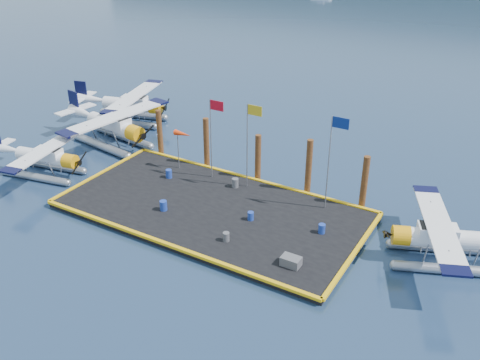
{
  "coord_description": "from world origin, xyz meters",
  "views": [
    {
      "loc": [
        17.26,
        -25.6,
        18.42
      ],
      "look_at": [
        0.99,
        2.0,
        1.84
      ],
      "focal_mm": 40.0,
      "sensor_mm": 36.0,
      "label": 1
    }
  ],
  "objects_px": {
    "piling_1": "(206,144)",
    "seaplane_a": "(45,159)",
    "drum_5": "(235,183)",
    "piling_4": "(364,184)",
    "drum_2": "(251,216)",
    "drum_0": "(169,174)",
    "flagpole_red": "(213,127)",
    "windsock": "(182,135)",
    "seaplane_c": "(131,107)",
    "drum_3": "(163,206)",
    "drum_1": "(226,237)",
    "piling_0": "(160,134)",
    "piling_2": "(258,159)",
    "seaplane_d": "(443,241)",
    "crate": "(291,261)",
    "piling_3": "(309,168)",
    "drum_4": "(322,229)",
    "seaplane_b": "(114,128)",
    "flagpole_yellow": "(250,134)",
    "flagpole_blue": "(333,150)"
  },
  "relations": [
    {
      "from": "drum_1",
      "to": "drum_4",
      "type": "distance_m",
      "value": 5.92
    },
    {
      "from": "drum_4",
      "to": "piling_4",
      "type": "xyz_separation_m",
      "value": [
        1.0,
        4.55,
        1.3
      ]
    },
    {
      "from": "piling_2",
      "to": "piling_1",
      "type": "bearing_deg",
      "value": 180.0
    },
    {
      "from": "drum_0",
      "to": "flagpole_red",
      "type": "bearing_deg",
      "value": 31.19
    },
    {
      "from": "seaplane_a",
      "to": "drum_1",
      "type": "height_order",
      "value": "seaplane_a"
    },
    {
      "from": "seaplane_d",
      "to": "windsock",
      "type": "relative_size",
      "value": 2.93
    },
    {
      "from": "piling_4",
      "to": "piling_1",
      "type": "bearing_deg",
      "value": 180.0
    },
    {
      "from": "drum_1",
      "to": "piling_2",
      "type": "relative_size",
      "value": 0.15
    },
    {
      "from": "seaplane_d",
      "to": "piling_3",
      "type": "relative_size",
      "value": 2.13
    },
    {
      "from": "drum_4",
      "to": "crate",
      "type": "distance_m",
      "value": 3.98
    },
    {
      "from": "seaplane_b",
      "to": "piling_0",
      "type": "height_order",
      "value": "piling_0"
    },
    {
      "from": "seaplane_c",
      "to": "drum_0",
      "type": "relative_size",
      "value": 15.81
    },
    {
      "from": "drum_0",
      "to": "windsock",
      "type": "distance_m",
      "value": 3.05
    },
    {
      "from": "drum_0",
      "to": "drum_3",
      "type": "distance_m",
      "value": 4.72
    },
    {
      "from": "piling_1",
      "to": "seaplane_a",
      "type": "bearing_deg",
      "value": -144.27
    },
    {
      "from": "seaplane_d",
      "to": "piling_4",
      "type": "height_order",
      "value": "piling_4"
    },
    {
      "from": "seaplane_a",
      "to": "flagpole_red",
      "type": "bearing_deg",
      "value": 104.4
    },
    {
      "from": "drum_5",
      "to": "piling_4",
      "type": "bearing_deg",
      "value": 13.67
    },
    {
      "from": "seaplane_c",
      "to": "drum_5",
      "type": "relative_size",
      "value": 15.24
    },
    {
      "from": "drum_3",
      "to": "piling_4",
      "type": "bearing_deg",
      "value": 33.35
    },
    {
      "from": "piling_3",
      "to": "flagpole_red",
      "type": "bearing_deg",
      "value": -166.75
    },
    {
      "from": "piling_1",
      "to": "piling_0",
      "type": "bearing_deg",
      "value": 180.0
    },
    {
      "from": "seaplane_c",
      "to": "drum_5",
      "type": "height_order",
      "value": "seaplane_c"
    },
    {
      "from": "piling_0",
      "to": "seaplane_b",
      "type": "bearing_deg",
      "value": -177.06
    },
    {
      "from": "piling_0",
      "to": "piling_2",
      "type": "relative_size",
      "value": 1.05
    },
    {
      "from": "seaplane_d",
      "to": "drum_3",
      "type": "relative_size",
      "value": 13.52
    },
    {
      "from": "seaplane_d",
      "to": "drum_3",
      "type": "xyz_separation_m",
      "value": [
        -16.92,
        -3.92,
        -0.71
      ]
    },
    {
      "from": "drum_5",
      "to": "piling_4",
      "type": "relative_size",
      "value": 0.17
    },
    {
      "from": "drum_1",
      "to": "drum_5",
      "type": "bearing_deg",
      "value": 116.47
    },
    {
      "from": "seaplane_b",
      "to": "piling_3",
      "type": "height_order",
      "value": "piling_3"
    },
    {
      "from": "flagpole_yellow",
      "to": "drum_1",
      "type": "bearing_deg",
      "value": -71.8
    },
    {
      "from": "flagpole_yellow",
      "to": "seaplane_d",
      "type": "bearing_deg",
      "value": -7.4
    },
    {
      "from": "piling_2",
      "to": "piling_4",
      "type": "distance_m",
      "value": 8.0
    },
    {
      "from": "drum_3",
      "to": "piling_1",
      "type": "relative_size",
      "value": 0.16
    },
    {
      "from": "flagpole_blue",
      "to": "windsock",
      "type": "xyz_separation_m",
      "value": [
        -11.72,
        0.0,
        -1.46
      ]
    },
    {
      "from": "drum_4",
      "to": "flagpole_red",
      "type": "xyz_separation_m",
      "value": [
        -9.79,
        2.95,
        3.69
      ]
    },
    {
      "from": "windsock",
      "to": "piling_4",
      "type": "height_order",
      "value": "piling_4"
    },
    {
      "from": "seaplane_d",
      "to": "piling_0",
      "type": "bearing_deg",
      "value": 58.72
    },
    {
      "from": "windsock",
      "to": "piling_4",
      "type": "xyz_separation_m",
      "value": [
        13.53,
        1.6,
        -1.23
      ]
    },
    {
      "from": "seaplane_a",
      "to": "piling_0",
      "type": "xyz_separation_m",
      "value": [
        5.35,
        7.09,
        0.63
      ]
    },
    {
      "from": "drum_2",
      "to": "flagpole_red",
      "type": "height_order",
      "value": "flagpole_red"
    },
    {
      "from": "flagpole_red",
      "to": "piling_2",
      "type": "height_order",
      "value": "flagpole_red"
    },
    {
      "from": "crate",
      "to": "piling_3",
      "type": "xyz_separation_m",
      "value": [
        -2.82,
        8.53,
        1.48
      ]
    },
    {
      "from": "seaplane_b",
      "to": "piling_0",
      "type": "xyz_separation_m",
      "value": [
        4.72,
        0.24,
        0.35
      ]
    },
    {
      "from": "seaplane_d",
      "to": "piling_2",
      "type": "height_order",
      "value": "piling_2"
    },
    {
      "from": "crate",
      "to": "flagpole_red",
      "type": "bearing_deg",
      "value": 144.23
    },
    {
      "from": "seaplane_c",
      "to": "flagpole_red",
      "type": "distance_m",
      "value": 15.11
    },
    {
      "from": "seaplane_a",
      "to": "drum_2",
      "type": "bearing_deg",
      "value": 84.61
    },
    {
      "from": "piling_1",
      "to": "drum_0",
      "type": "bearing_deg",
      "value": -109.13
    },
    {
      "from": "drum_2",
      "to": "drum_4",
      "type": "bearing_deg",
      "value": 11.09
    }
  ]
}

